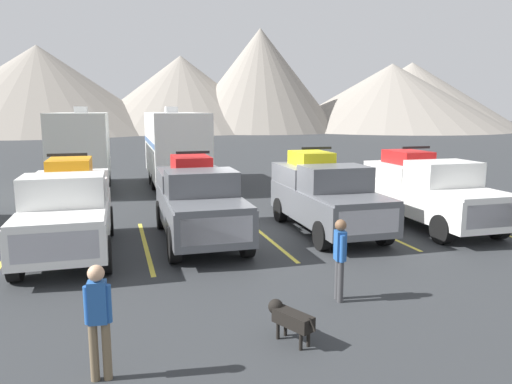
% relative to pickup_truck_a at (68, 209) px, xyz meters
% --- Properties ---
extents(ground_plane, '(240.00, 240.00, 0.00)m').
position_rel_pickup_truck_a_xyz_m(ground_plane, '(5.54, 0.95, -1.20)').
color(ground_plane, '#2D3033').
extents(pickup_truck_a, '(2.28, 5.34, 2.61)m').
position_rel_pickup_truck_a_xyz_m(pickup_truck_a, '(0.00, 0.00, 0.00)').
color(pickup_truck_a, white).
rests_on(pickup_truck_a, ground).
extents(pickup_truck_b, '(2.23, 5.51, 2.55)m').
position_rel_pickup_truck_a_xyz_m(pickup_truck_b, '(3.54, 0.35, -0.02)').
color(pickup_truck_b, '#595B60').
rests_on(pickup_truck_b, ground).
extents(pickup_truck_c, '(2.24, 5.32, 2.60)m').
position_rel_pickup_truck_a_xyz_m(pickup_truck_c, '(7.56, 0.30, -0.03)').
color(pickup_truck_c, '#595B60').
rests_on(pickup_truck_c, ground).
extents(pickup_truck_d, '(2.27, 5.58, 2.56)m').
position_rel_pickup_truck_a_xyz_m(pickup_truck_d, '(11.13, -0.02, -0.02)').
color(pickup_truck_d, white).
rests_on(pickup_truck_d, ground).
extents(lot_stripe_a, '(0.12, 5.50, 0.01)m').
position_rel_pickup_truck_a_xyz_m(lot_stripe_a, '(-1.58, 0.11, -1.20)').
color(lot_stripe_a, gold).
rests_on(lot_stripe_a, ground).
extents(lot_stripe_b, '(0.12, 5.50, 0.01)m').
position_rel_pickup_truck_a_xyz_m(lot_stripe_b, '(1.98, 0.11, -1.20)').
color(lot_stripe_b, gold).
rests_on(lot_stripe_b, ground).
extents(lot_stripe_c, '(0.12, 5.50, 0.01)m').
position_rel_pickup_truck_a_xyz_m(lot_stripe_c, '(5.54, 0.11, -1.20)').
color(lot_stripe_c, gold).
rests_on(lot_stripe_c, ground).
extents(lot_stripe_d, '(0.12, 5.50, 0.01)m').
position_rel_pickup_truck_a_xyz_m(lot_stripe_d, '(9.10, 0.11, -1.20)').
color(lot_stripe_d, gold).
rests_on(lot_stripe_d, ground).
extents(lot_stripe_e, '(0.12, 5.50, 0.01)m').
position_rel_pickup_truck_a_xyz_m(lot_stripe_e, '(12.66, 0.11, -1.20)').
color(lot_stripe_e, gold).
rests_on(lot_stripe_e, ground).
extents(camper_trailer_a, '(2.57, 7.89, 3.94)m').
position_rel_pickup_truck_a_xyz_m(camper_trailer_a, '(-0.18, 10.92, 0.87)').
color(camper_trailer_a, silver).
rests_on(camper_trailer_a, ground).
extents(camper_trailer_b, '(2.60, 8.99, 3.94)m').
position_rel_pickup_truck_a_xyz_m(camper_trailer_b, '(4.19, 10.68, 0.87)').
color(camper_trailer_b, white).
rests_on(camper_trailer_b, ground).
extents(person_a, '(0.23, 0.37, 1.67)m').
position_rel_pickup_truck_a_xyz_m(person_a, '(5.44, -5.09, -0.24)').
color(person_a, '#3F3F42').
rests_on(person_a, ground).
extents(person_b, '(0.37, 0.23, 1.70)m').
position_rel_pickup_truck_a_xyz_m(person_b, '(0.91, -6.79, -0.22)').
color(person_b, '#726047').
rests_on(person_b, ground).
extents(dog, '(0.59, 0.95, 0.63)m').
position_rel_pickup_truck_a_xyz_m(dog, '(3.87, -6.43, -0.79)').
color(dog, black).
rests_on(dog, ground).
extents(mountain_ridge, '(146.88, 47.47, 17.56)m').
position_rel_pickup_truck_a_xyz_m(mountain_ridge, '(13.01, 71.68, 5.40)').
color(mountain_ridge, gray).
rests_on(mountain_ridge, ground).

